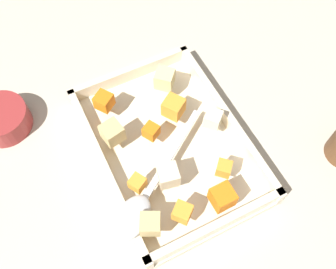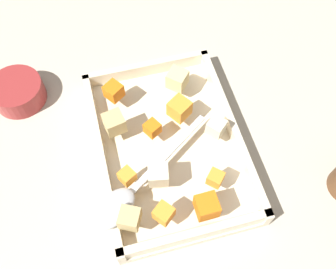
# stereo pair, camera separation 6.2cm
# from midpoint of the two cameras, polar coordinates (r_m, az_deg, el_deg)

# --- Properties ---
(ground_plane) EXTENTS (4.00, 4.00, 0.00)m
(ground_plane) POSITION_cam_midpoint_polar(r_m,az_deg,el_deg) (0.66, 2.21, -2.83)
(ground_plane) COLOR #BCB29E
(baking_dish) EXTENTS (0.34, 0.24, 0.04)m
(baking_dish) POSITION_cam_midpoint_polar(r_m,az_deg,el_deg) (0.65, 2.70, -1.99)
(baking_dish) COLOR beige
(baking_dish) RESTS_ON ground_plane
(carrot_chunk_front_center) EXTENTS (0.03, 0.03, 0.02)m
(carrot_chunk_front_center) POSITION_cam_midpoint_polar(r_m,az_deg,el_deg) (0.62, 0.43, 0.71)
(carrot_chunk_front_center) COLOR orange
(carrot_chunk_front_center) RESTS_ON baking_dish
(carrot_chunk_corner_ne) EXTENTS (0.04, 0.04, 0.03)m
(carrot_chunk_corner_ne) POSITION_cam_midpoint_polar(r_m,az_deg,el_deg) (0.56, 2.55, -12.14)
(carrot_chunk_corner_ne) COLOR orange
(carrot_chunk_corner_ne) RESTS_ON baking_dish
(carrot_chunk_back_center) EXTENTS (0.03, 0.03, 0.02)m
(carrot_chunk_back_center) POSITION_cam_midpoint_polar(r_m,az_deg,el_deg) (0.58, -3.22, -6.60)
(carrot_chunk_back_center) COLOR orange
(carrot_chunk_back_center) RESTS_ON baking_dish
(carrot_chunk_heap_top) EXTENTS (0.04, 0.04, 0.03)m
(carrot_chunk_heap_top) POSITION_cam_midpoint_polar(r_m,az_deg,el_deg) (0.66, -5.60, 6.34)
(carrot_chunk_heap_top) COLOR orange
(carrot_chunk_heap_top) RESTS_ON baking_dish
(carrot_chunk_far_left) EXTENTS (0.03, 0.03, 0.03)m
(carrot_chunk_far_left) POSITION_cam_midpoint_polar(r_m,az_deg,el_deg) (0.57, 9.04, -10.99)
(carrot_chunk_far_left) COLOR orange
(carrot_chunk_far_left) RESTS_ON baking_dish
(carrot_chunk_heap_side) EXTENTS (0.03, 0.03, 0.02)m
(carrot_chunk_heap_side) POSITION_cam_midpoint_polar(r_m,az_deg,el_deg) (0.59, 10.18, -6.81)
(carrot_chunk_heap_side) COLOR orange
(carrot_chunk_heap_side) RESTS_ON baking_dish
(carrot_chunk_near_spoon) EXTENTS (0.04, 0.04, 0.03)m
(carrot_chunk_near_spoon) POSITION_cam_midpoint_polar(r_m,az_deg,el_deg) (0.64, 4.52, 3.70)
(carrot_chunk_near_spoon) COLOR orange
(carrot_chunk_near_spoon) RESTS_ON baking_dish
(potato_chunk_corner_nw) EXTENTS (0.04, 0.04, 0.03)m
(potato_chunk_corner_nw) POSITION_cam_midpoint_polar(r_m,az_deg,el_deg) (0.67, 4.07, 8.15)
(potato_chunk_corner_nw) COLOR #E0CC89
(potato_chunk_corner_nw) RESTS_ON baking_dish
(potato_chunk_near_left) EXTENTS (0.04, 0.04, 0.03)m
(potato_chunk_near_left) POSITION_cam_midpoint_polar(r_m,az_deg,el_deg) (0.62, -5.38, 1.51)
(potato_chunk_near_left) COLOR tan
(potato_chunk_near_left) RESTS_ON baking_dish
(potato_chunk_corner_sw) EXTENTS (0.04, 0.04, 0.03)m
(potato_chunk_corner_sw) POSITION_cam_midpoint_polar(r_m,az_deg,el_deg) (0.56, -2.64, -12.87)
(potato_chunk_corner_sw) COLOR tan
(potato_chunk_corner_sw) RESTS_ON baking_dish
(potato_chunk_rim_edge) EXTENTS (0.04, 0.04, 0.03)m
(potato_chunk_rim_edge) POSITION_cam_midpoint_polar(r_m,az_deg,el_deg) (0.58, 1.57, -6.37)
(potato_chunk_rim_edge) COLOR beige
(potato_chunk_rim_edge) RESTS_ON baking_dish
(potato_chunk_near_right) EXTENTS (0.04, 0.04, 0.03)m
(potato_chunk_near_right) POSITION_cam_midpoint_polar(r_m,az_deg,el_deg) (0.63, 10.09, 0.89)
(potato_chunk_near_right) COLOR beige
(potato_chunk_near_right) RESTS_ON baking_dish
(serving_spoon) EXTENTS (0.17, 0.22, 0.02)m
(serving_spoon) POSITION_cam_midpoint_polar(r_m,az_deg,el_deg) (0.57, -4.12, -10.45)
(serving_spoon) COLOR silver
(serving_spoon) RESTS_ON baking_dish
(small_prep_bowl) EXTENTS (0.10, 0.10, 0.04)m
(small_prep_bowl) POSITION_cam_midpoint_polar(r_m,az_deg,el_deg) (0.74, -19.63, 5.90)
(small_prep_bowl) COLOR maroon
(small_prep_bowl) RESTS_ON ground_plane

